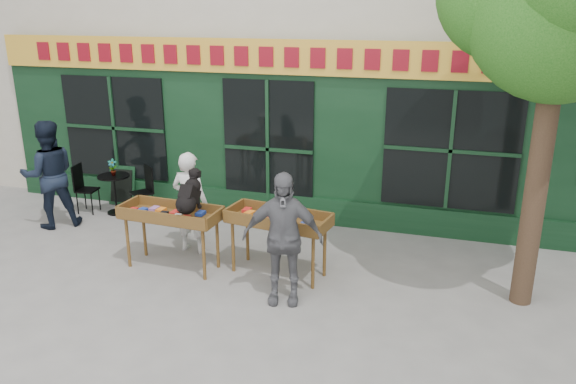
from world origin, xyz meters
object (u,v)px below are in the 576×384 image
object	(u,v)px
bistro_table	(114,186)
woman	(190,202)
book_cart_right	(278,222)
man_left	(49,175)
dog	(189,190)
book_cart_center	(171,217)
man_right	(282,238)

from	to	relation	value
bistro_table	woman	bearing A→B (deg)	-28.06
book_cart_right	bistro_table	distance (m)	4.13
man_left	dog	bearing A→B (deg)	120.73
book_cart_center	man_left	size ratio (longest dim) A/B	0.78
book_cart_right	man_left	size ratio (longest dim) A/B	0.81
dog	book_cart_right	bearing A→B (deg)	16.61
woman	bistro_table	size ratio (longest dim) A/B	2.20
bistro_table	man_left	size ratio (longest dim) A/B	0.39
woman	book_cart_right	world-z (taller)	woman
book_cart_right	man_left	world-z (taller)	man_left
dog	bistro_table	xyz separation A→B (m)	(-2.55, 1.87, -0.75)
man_left	woman	bearing A→B (deg)	132.03
book_cart_center	book_cart_right	distance (m)	1.63
man_right	man_left	size ratio (longest dim) A/B	0.93
man_right	bistro_table	bearing A→B (deg)	139.05
dog	bistro_table	size ratio (longest dim) A/B	0.79
woman	man_right	bearing A→B (deg)	152.12
man_right	bistro_table	distance (m)	4.73
man_right	bistro_table	xyz separation A→B (m)	(-4.11, 2.32, -0.37)
book_cart_center	bistro_table	xyz separation A→B (m)	(-2.20, 1.82, -0.28)
book_cart_right	woman	bearing A→B (deg)	174.69
book_cart_center	woman	distance (m)	0.65
dog	man_left	distance (m)	3.40
man_right	bistro_table	world-z (taller)	man_right
woman	bistro_table	world-z (taller)	woman
woman	book_cart_right	size ratio (longest dim) A/B	1.06
woman	man_left	bearing A→B (deg)	-2.31
man_left	book_cart_right	bearing A→B (deg)	128.97
book_cart_center	man_right	world-z (taller)	man_right
dog	book_cart_right	distance (m)	1.38
man_right	bistro_table	size ratio (longest dim) A/B	2.40
book_cart_center	dog	distance (m)	0.59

